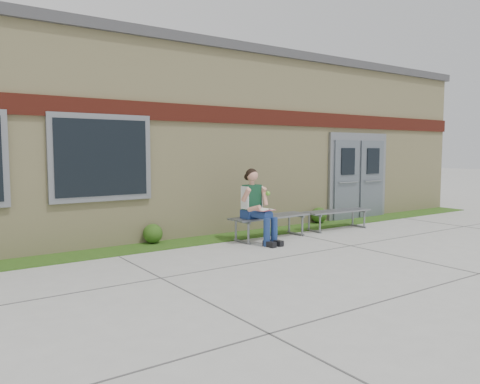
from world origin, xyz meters
TOP-DOWN VIEW (x-y plane):
  - ground at (0.00, 0.00)m, footprint 80.00×80.00m
  - grass_strip at (0.00, 2.60)m, footprint 16.00×0.80m
  - school_building at (-0.00, 5.99)m, footprint 16.20×6.22m
  - bench_left at (0.20, 2.00)m, footprint 1.87×0.59m
  - bench_right at (2.20, 2.00)m, footprint 1.75×0.59m
  - girl at (-0.31, 1.78)m, footprint 0.56×0.92m
  - shrub_mid at (-2.06, 2.85)m, footprint 0.38×0.38m
  - shrub_east at (2.45, 2.85)m, footprint 0.39×0.39m

SIDE VIEW (x-z plane):
  - ground at x=0.00m, z-range 0.00..0.00m
  - grass_strip at x=0.00m, z-range 0.00..0.02m
  - shrub_mid at x=-2.06m, z-range 0.02..0.40m
  - shrub_east at x=2.45m, z-range 0.02..0.41m
  - bench_right at x=2.20m, z-range 0.12..0.57m
  - bench_left at x=0.20m, z-range 0.13..0.61m
  - girl at x=-0.31m, z-range 0.02..1.50m
  - school_building at x=0.00m, z-range 0.00..4.20m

